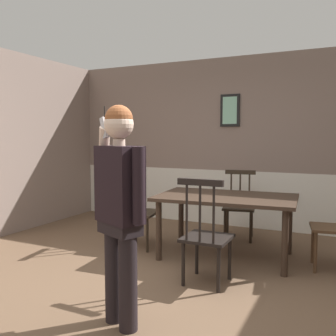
% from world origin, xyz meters
% --- Properties ---
extents(ground_plane, '(6.57, 6.57, 0.00)m').
position_xyz_m(ground_plane, '(0.00, 0.00, 0.00)').
color(ground_plane, brown).
extents(room_back_partition, '(5.97, 0.17, 2.69)m').
position_xyz_m(room_back_partition, '(-0.00, 2.96, 1.30)').
color(room_back_partition, gray).
rests_on(room_back_partition, ground_plane).
extents(dining_table, '(1.68, 1.11, 0.74)m').
position_xyz_m(dining_table, '(0.25, 1.35, 0.66)').
color(dining_table, '#38281E').
rests_on(dining_table, ground_plane).
extents(chair_near_window, '(0.54, 0.54, 1.03)m').
position_xyz_m(chair_near_window, '(-0.94, 1.26, 0.49)').
color(chair_near_window, '#2D2319').
rests_on(chair_near_window, ground_plane).
extents(chair_by_doorway, '(0.51, 0.51, 0.96)m').
position_xyz_m(chair_by_doorway, '(0.18, 2.23, 0.47)').
color(chair_by_doorway, '#2D2319').
rests_on(chair_by_doorway, ground_plane).
extents(chair_at_table_head, '(0.48, 0.48, 1.05)m').
position_xyz_m(chair_at_table_head, '(1.44, 1.44, 0.49)').
color(chair_at_table_head, '#513823').
rests_on(chair_at_table_head, ground_plane).
extents(chair_opposite_corner, '(0.45, 0.45, 1.05)m').
position_xyz_m(chair_opposite_corner, '(0.31, 0.47, 0.49)').
color(chair_opposite_corner, black).
rests_on(chair_opposite_corner, ground_plane).
extents(person_figure, '(0.51, 0.34, 1.68)m').
position_xyz_m(person_figure, '(0.01, -0.57, 0.96)').
color(person_figure, black).
rests_on(person_figure, ground_plane).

